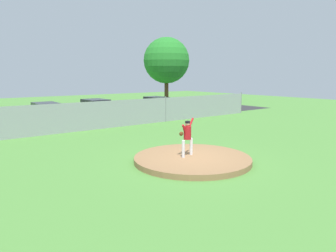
% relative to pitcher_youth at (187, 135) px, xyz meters
% --- Properties ---
extents(ground_plane, '(80.00, 80.00, 0.00)m').
position_rel_pitcher_youth_xyz_m(ground_plane, '(0.12, 5.79, -1.17)').
color(ground_plane, '#4C8438').
extents(asphalt_strip, '(44.00, 7.00, 0.01)m').
position_rel_pitcher_youth_xyz_m(asphalt_strip, '(0.12, 14.29, -1.16)').
color(asphalt_strip, '#2B2B2D').
rests_on(asphalt_strip, ground_plane).
extents(pitchers_mound, '(5.00, 5.00, 0.23)m').
position_rel_pitcher_youth_xyz_m(pitchers_mound, '(0.12, -0.21, -1.05)').
color(pitchers_mound, olive).
rests_on(pitchers_mound, ground_plane).
extents(pitcher_youth, '(0.78, 0.32, 1.64)m').
position_rel_pitcher_youth_xyz_m(pitcher_youth, '(0.00, 0.00, 0.00)').
color(pitcher_youth, silver).
rests_on(pitcher_youth, pitchers_mound).
extents(baseball, '(0.07, 0.07, 0.07)m').
position_rel_pitcher_youth_xyz_m(baseball, '(0.52, 0.81, -0.90)').
color(baseball, white).
rests_on(baseball, pitchers_mound).
extents(chainlink_fence, '(30.98, 0.07, 2.02)m').
position_rel_pitcher_youth_xyz_m(chainlink_fence, '(0.12, 9.79, -0.21)').
color(chainlink_fence, gray).
rests_on(chainlink_fence, ground_plane).
extents(parked_car_white, '(1.93, 4.15, 1.73)m').
position_rel_pitcher_youth_xyz_m(parked_car_white, '(2.21, 13.88, -0.34)').
color(parked_car_white, silver).
rests_on(parked_car_white, ground_plane).
extents(parked_car_champagne, '(1.85, 4.24, 1.61)m').
position_rel_pitcher_youth_xyz_m(parked_car_champagne, '(-1.56, 14.48, -0.39)').
color(parked_car_champagne, tan).
rests_on(parked_car_champagne, ground_plane).
extents(parked_car_navy, '(1.78, 4.12, 1.63)m').
position_rel_pitcher_youth_xyz_m(parked_car_navy, '(8.67, 14.33, -0.39)').
color(parked_car_navy, '#161E4C').
rests_on(parked_car_navy, ground_plane).
extents(traffic_cone_orange, '(0.40, 0.40, 0.55)m').
position_rel_pitcher_youth_xyz_m(traffic_cone_orange, '(10.80, 17.10, -0.90)').
color(traffic_cone_orange, orange).
rests_on(traffic_cone_orange, asphalt_strip).
extents(tree_broad_right, '(5.58, 5.58, 8.23)m').
position_rel_pitcher_youth_xyz_m(tree_broad_right, '(14.94, 20.95, 4.26)').
color(tree_broad_right, '#4C331E').
rests_on(tree_broad_right, ground_plane).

